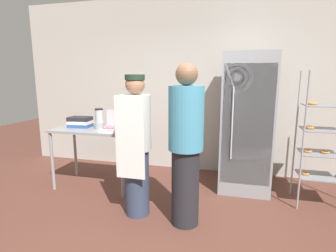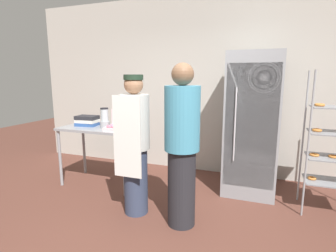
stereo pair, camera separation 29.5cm
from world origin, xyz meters
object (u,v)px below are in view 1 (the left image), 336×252
person_customer (186,145)px  refrigerator (246,123)px  baking_rack (326,141)px  binder_stack (80,122)px  blender_pitcher (99,120)px  person_baker (136,145)px  donut_box (113,128)px

person_customer → refrigerator: bearing=61.0°
refrigerator → baking_rack: 1.01m
binder_stack → refrigerator: bearing=11.1°
binder_stack → person_customer: bearing=-22.4°
blender_pitcher → person_baker: 1.01m
binder_stack → person_customer: 1.89m
baking_rack → blender_pitcher: (-3.00, -0.21, 0.18)m
baking_rack → binder_stack: (-3.35, -0.16, 0.12)m
blender_pitcher → binder_stack: blender_pitcher is taller
refrigerator → binder_stack: size_ratio=5.82×
refrigerator → binder_stack: (-2.40, -0.47, -0.01)m
donut_box → person_customer: 1.25m
baking_rack → person_customer: bearing=-151.5°
refrigerator → person_customer: bearing=-119.0°
baking_rack → blender_pitcher: 3.01m
baking_rack → blender_pitcher: baking_rack is taller
person_baker → binder_stack: bearing=150.1°
baking_rack → binder_stack: baking_rack is taller
donut_box → blender_pitcher: 0.30m
binder_stack → baking_rack: bearing=2.7°
refrigerator → baking_rack: refrigerator is taller
donut_box → blender_pitcher: blender_pitcher is taller
refrigerator → donut_box: (-1.78, -0.65, -0.04)m
refrigerator → person_baker: bearing=-137.9°
person_baker → person_customer: size_ratio=0.93×
person_baker → blender_pitcher: bearing=142.8°
person_baker → person_customer: (0.59, -0.06, 0.04)m
refrigerator → person_customer: (-0.66, -1.19, -0.07)m
donut_box → binder_stack: (-0.62, 0.18, 0.03)m
refrigerator → donut_box: size_ratio=6.84×
donut_box → binder_stack: size_ratio=0.85×
blender_pitcher → person_customer: bearing=-25.5°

